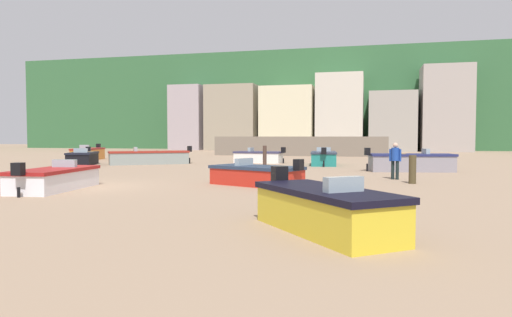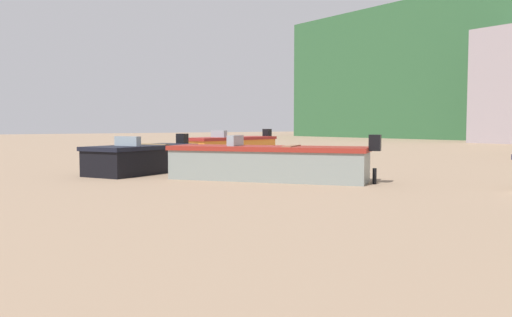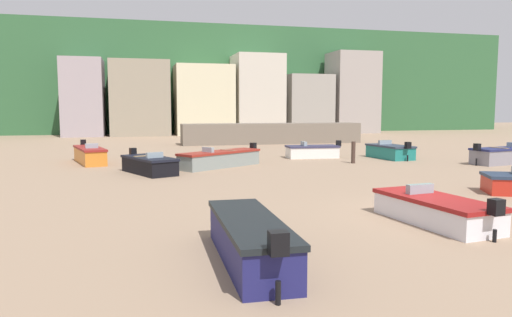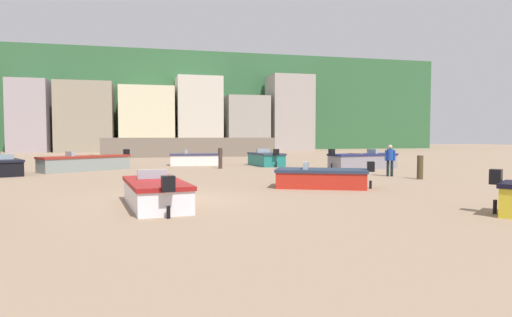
{
  "view_description": "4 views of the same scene",
  "coord_description": "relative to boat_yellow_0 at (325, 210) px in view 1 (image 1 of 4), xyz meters",
  "views": [
    {
      "loc": [
        10.36,
        -15.13,
        1.89
      ],
      "look_at": [
        3.51,
        12.44,
        0.53
      ],
      "focal_mm": 32.37,
      "sensor_mm": 36.0,
      "label": 1
    },
    {
      "loc": [
        6.65,
        4.86,
        1.47
      ],
      "look_at": [
        -1.65,
        11.13,
        0.8
      ],
      "focal_mm": 36.88,
      "sensor_mm": 36.0,
      "label": 2
    },
    {
      "loc": [
        -8.7,
        -12.88,
        3.3
      ],
      "look_at": [
        -2.11,
        13.52,
        0.42
      ],
      "focal_mm": 33.56,
      "sensor_mm": 36.0,
      "label": 3
    },
    {
      "loc": [
        -0.73,
        -14.42,
        2.09
      ],
      "look_at": [
        5.61,
        11.05,
        0.73
      ],
      "focal_mm": 31.17,
      "sensor_mm": 36.0,
      "label": 4
    }
  ],
  "objects": [
    {
      "name": "townhouse_centre",
      "position": [
        -3.11,
        53.22,
        4.55
      ],
      "size": [
        5.98,
        6.29,
        10.01
      ],
      "primitive_type": "cube",
      "color": "beige",
      "rests_on": "ground"
    },
    {
      "name": "townhouse_centre_right",
      "position": [
        3.51,
        52.89,
        3.33
      ],
      "size": [
        5.83,
        5.62,
        7.56
      ],
      "primitive_type": "cube",
      "color": "gray",
      "rests_on": "ground"
    },
    {
      "name": "boat_white_6",
      "position": [
        -9.97,
        4.99,
        -0.06
      ],
      "size": [
        2.04,
        4.25,
        1.08
      ],
      "rotation": [
        0.0,
        0.0,
        0.13
      ],
      "color": "white",
      "rests_on": "ground"
    },
    {
      "name": "mooring_post_mid_beach",
      "position": [
        2.5,
        10.31,
        0.12
      ],
      "size": [
        0.29,
        0.29,
        1.14
      ],
      "primitive_type": "cylinder",
      "color": "#443922",
      "rests_on": "ground"
    },
    {
      "name": "boat_yellow_0",
      "position": [
        0.0,
        0.0,
        0.0
      ],
      "size": [
        3.33,
        3.71,
        1.19
      ],
      "rotation": [
        0.0,
        0.0,
        3.81
      ],
      "color": "gold",
      "rests_on": "ground"
    },
    {
      "name": "boat_grey_7",
      "position": [
        2.99,
        17.04,
        0.04
      ],
      "size": [
        4.79,
        2.3,
        1.28
      ],
      "rotation": [
        0.0,
        0.0,
        4.9
      ],
      "color": "gray",
      "rests_on": "ground"
    },
    {
      "name": "townhouse_left",
      "position": [
        -17.74,
        53.23,
        4.01
      ],
      "size": [
        6.96,
        6.32,
        8.92
      ],
      "primitive_type": "cube",
      "color": "gray",
      "rests_on": "ground"
    },
    {
      "name": "boat_orange_9",
      "position": [
        -21.0,
        23.37,
        0.04
      ],
      "size": [
        2.36,
        4.9,
        1.28
      ],
      "rotation": [
        0.0,
        0.0,
        3.39
      ],
      "color": "orange",
      "rests_on": "ground"
    },
    {
      "name": "boat_grey_2",
      "position": [
        -13.7,
        19.52,
        0.01
      ],
      "size": [
        5.14,
        4.12,
        1.22
      ],
      "rotation": [
        0.0,
        0.0,
        2.17
      ],
      "color": "gray",
      "rests_on": "ground"
    },
    {
      "name": "boat_black_5",
      "position": [
        -17.64,
        17.78,
        -0.01
      ],
      "size": [
        2.87,
        4.02,
        1.17
      ],
      "rotation": [
        0.0,
        0.0,
        3.56
      ],
      "color": "black",
      "rests_on": "ground"
    },
    {
      "name": "townhouse_right",
      "position": [
        9.93,
        52.7,
        4.86
      ],
      "size": [
        5.92,
        5.25,
        10.63
      ],
      "primitive_type": "cube",
      "color": "#9D938D",
      "rests_on": "ground"
    },
    {
      "name": "boat_red_4",
      "position": [
        -3.41,
        8.21,
        -0.06
      ],
      "size": [
        3.94,
        2.92,
        1.07
      ],
      "rotation": [
        0.0,
        0.0,
        1.16
      ],
      "color": "red",
      "rests_on": "ground"
    },
    {
      "name": "ground_plane",
      "position": [
        -9.5,
        6.07,
        -0.45
      ],
      "size": [
        160.0,
        160.0,
        0.0
      ],
      "primitive_type": "plane",
      "color": "#977C62"
    },
    {
      "name": "harbor_pier",
      "position": [
        -5.93,
        36.07,
        0.49
      ],
      "size": [
        16.82,
        2.4,
        1.88
      ],
      "primitive_type": "cube",
      "color": "#716557",
      "rests_on": "ground"
    },
    {
      "name": "boat_white_8",
      "position": [
        -6.91,
        22.99,
        -0.03
      ],
      "size": [
        3.73,
        1.7,
        1.14
      ],
      "rotation": [
        0.0,
        0.0,
        1.51
      ],
      "color": "white",
      "rests_on": "ground"
    },
    {
      "name": "townhouse_centre_left",
      "position": [
        -10.02,
        53.01,
        3.82
      ],
      "size": [
        7.04,
        5.87,
        8.54
      ],
      "primitive_type": "cube",
      "color": "beige",
      "rests_on": "ground"
    },
    {
      "name": "townhouse_far_left",
      "position": [
        -24.2,
        53.33,
        4.06
      ],
      "size": [
        4.61,
        6.52,
        9.02
      ],
      "primitive_type": "cube",
      "color": "#9D9095",
      "rests_on": "ground"
    },
    {
      "name": "headland_hill",
      "position": [
        -9.5,
        72.07,
        6.68
      ],
      "size": [
        90.0,
        32.0,
        14.27
      ],
      "primitive_type": "cube",
      "color": "#2F5D36",
      "rests_on": "ground"
    },
    {
      "name": "mooring_post_near_water",
      "position": [
        -5.65,
        19.43,
        0.2
      ],
      "size": [
        0.24,
        0.24,
        1.31
      ],
      "primitive_type": "cylinder",
      "color": "#402F27",
      "rests_on": "ground"
    },
    {
      "name": "beach_walker_foreground",
      "position": [
        1.92,
        12.03,
        0.5
      ],
      "size": [
        0.53,
        0.43,
        1.62
      ],
      "rotation": [
        0.0,
        0.0,
        2.82
      ],
      "color": "black",
      "rests_on": "ground"
    },
    {
      "name": "boat_teal_1",
      "position": [
        -2.12,
        21.35,
        0.01
      ],
      "size": [
        1.97,
        3.75,
        1.21
      ],
      "rotation": [
        0.0,
        0.0,
        0.1
      ],
      "color": "#1D766F",
      "rests_on": "ground"
    }
  ]
}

